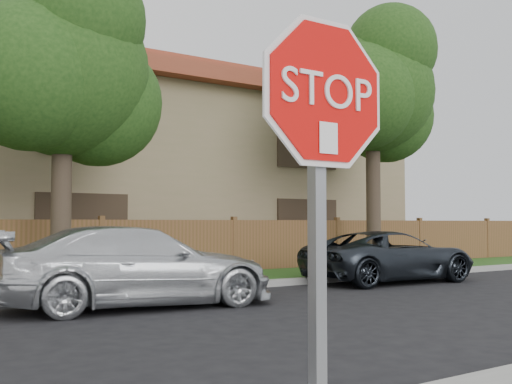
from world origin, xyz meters
TOP-DOWN VIEW (x-y plane):
  - tree_mid at (2.52, 9.57)m, footprint 4.80×3.90m
  - tree_right at (12.02, 9.57)m, footprint 4.80×3.90m
  - stop_sign at (0.66, -1.48)m, footprint 1.01×0.13m
  - sedan_right at (3.04, 6.58)m, footprint 5.22×2.56m
  - sedan_far_right at (10.22, 7.31)m, footprint 4.81×2.41m

SIDE VIEW (x-z plane):
  - sedan_far_right at x=10.22m, z-range 0.00..1.31m
  - sedan_right at x=3.04m, z-range 0.00..1.46m
  - stop_sign at x=0.66m, z-range 0.55..3.11m
  - tree_mid at x=2.52m, z-range 1.20..8.55m
  - tree_right at x=12.02m, z-range 1.47..9.67m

